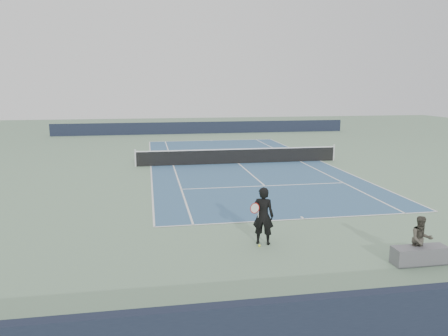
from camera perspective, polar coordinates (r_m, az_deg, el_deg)
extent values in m
plane|color=gray|center=(27.67, 1.89, 0.58)|extent=(80.00, 80.00, 0.00)
cube|color=#365C81|center=(27.67, 1.89, 0.59)|extent=(10.97, 23.77, 0.01)
cylinder|color=silver|center=(27.02, -11.51, 1.27)|extent=(0.10, 0.10, 1.07)
cylinder|color=silver|center=(29.55, 14.15, 1.96)|extent=(0.10, 0.10, 1.07)
cube|color=black|center=(27.59, 1.90, 1.52)|extent=(12.80, 0.03, 0.90)
cube|color=white|center=(27.52, 1.91, 2.49)|extent=(12.80, 0.04, 0.06)
cube|color=black|center=(45.10, -2.77, 5.29)|extent=(30.00, 0.25, 1.20)
imported|color=black|center=(13.64, 5.13, -6.22)|extent=(0.83, 0.73, 1.82)
torus|color=#A1140D|center=(13.45, 4.05, -5.26)|extent=(0.34, 0.18, 0.36)
cylinder|color=white|center=(13.45, 4.05, -5.26)|extent=(0.29, 0.14, 0.32)
cylinder|color=white|center=(13.58, 4.50, -6.25)|extent=(0.08, 0.13, 0.27)
sphere|color=yellow|center=(13.66, 4.64, -10.06)|extent=(0.07, 0.07, 0.07)
cube|color=#5F5E64|center=(13.47, 24.19, -10.35)|extent=(1.60, 0.74, 0.49)
imported|color=#423E35|center=(13.32, 24.34, -8.51)|extent=(0.71, 0.60, 1.32)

